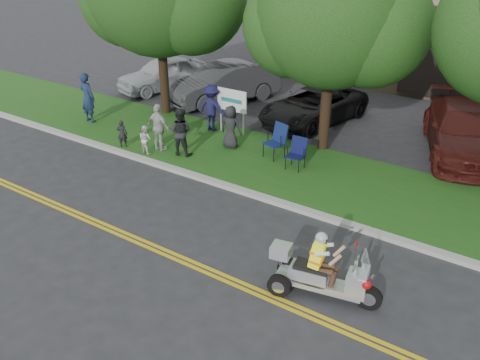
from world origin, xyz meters
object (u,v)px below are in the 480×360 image
Objects in this scene: lawn_chair_b at (297,151)px; parked_car_right at (464,131)px; spectator_adult_mid at (180,132)px; parked_car_left at (224,83)px; spectator_adult_left at (88,97)px; spectator_adult_right at (159,127)px; lawn_chair_a at (277,138)px; parked_car_far_left at (163,74)px; parked_car_mid at (313,106)px; trike_scooter at (320,274)px.

lawn_chair_b is 5.91m from parked_car_right.
spectator_adult_mid is 0.32× the size of parked_car_left.
spectator_adult_right is at bearing 176.92° from spectator_adult_left.
lawn_chair_b is 0.18× the size of parked_car_right.
parked_car_left is at bearing 159.29° from lawn_chair_a.
parked_car_far_left is 0.87× the size of parked_car_left.
parked_car_right is at bearing 12.38° from parked_car_mid.
spectator_adult_left is at bearing -95.91° from parked_car_left.
spectator_adult_left is 5.23m from parked_car_far_left.
spectator_adult_mid reaches higher than parked_car_left.
lawn_chair_b is 4.57m from parked_car_mid.
parked_car_right reaches higher than trike_scooter.
parked_car_left is at bearing -112.65° from spectator_adult_left.
parked_car_left is (-1.48, 5.78, -0.08)m from spectator_adult_right.
parked_car_mid is at bearing -115.14° from spectator_adult_right.
spectator_adult_right is 0.32× the size of parked_car_left.
spectator_adult_right is (4.19, -0.59, -0.15)m from spectator_adult_left.
lawn_chair_b is (-3.32, 5.13, 0.12)m from trike_scooter.
trike_scooter is 1.46× the size of spectator_adult_right.
parked_car_right reaches higher than parked_car_mid.
parked_car_right reaches higher than lawn_chair_b.
spectator_adult_right is at bearing -8.55° from spectator_adult_mid.
trike_scooter is at bearing -50.89° from parked_car_mid.
lawn_chair_a is 3.20m from spectator_adult_mid.
parked_car_right is (5.58, 0.08, 0.14)m from parked_car_mid.
parked_car_left is at bearing -170.25° from parked_car_mid.
spectator_adult_mid is at bearing -170.14° from spectator_adult_right.
lawn_chair_b is at bearing -57.97° from parked_car_mid.
lawn_chair_b is at bearing -170.03° from spectator_adult_left.
parked_car_far_left reaches higher than parked_car_mid.
lawn_chair_b is 0.62× the size of spectator_adult_right.
lawn_chair_a is at bearing -161.17° from parked_car_right.
parked_car_far_left is 13.50m from parked_car_right.
spectator_adult_right is 10.27m from parked_car_right.
spectator_adult_left reaches higher than spectator_adult_right.
trike_scooter reaches higher than parked_car_far_left.
parked_car_far_left is at bearing -169.22° from parked_car_mid.
parked_car_left is at bearing 159.57° from parked_car_right.
parked_car_left reaches higher than lawn_chair_b.
trike_scooter is 6.12m from lawn_chair_b.
parked_car_left is 0.90× the size of parked_car_right.
lawn_chair_a is at bearing -16.89° from parked_car_left.
lawn_chair_b is at bearing -14.66° from parked_car_left.
parked_car_mid is (-1.60, 4.29, 0.01)m from lawn_chair_b.
spectator_adult_mid is at bearing -46.04° from parked_car_left.
spectator_adult_mid reaches higher than lawn_chair_b.
spectator_adult_right is 6.37m from parked_car_mid.
spectator_adult_left is 1.19× the size of spectator_adult_right.
parked_car_right is at bearing -159.86° from spectator_adult_mid.
spectator_adult_left is at bearing -178.08° from parked_car_right.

